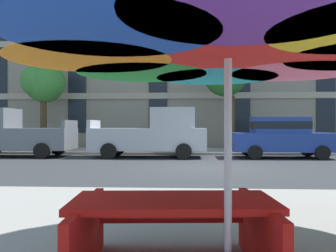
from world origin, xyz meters
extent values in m
plane|color=#2D3033|center=(0.00, 0.00, 0.00)|extent=(120.00, 120.00, 0.00)
cube|color=#9E998E|center=(0.00, 6.80, 0.06)|extent=(56.00, 3.60, 0.12)
cube|color=gray|center=(0.00, 15.00, 9.60)|extent=(39.29, 12.00, 19.20)
cube|color=#9E937F|center=(0.00, 8.96, 3.20)|extent=(38.51, 0.08, 0.36)
cube|color=#9E937F|center=(0.00, 8.96, 6.40)|extent=(38.51, 0.08, 0.36)
cube|color=slate|center=(-8.49, 3.70, 0.82)|extent=(5.10, 1.90, 0.96)
cube|color=slate|center=(-6.02, 3.70, 1.48)|extent=(0.16, 1.75, 0.36)
cylinder|color=black|center=(-6.90, 4.65, 0.34)|extent=(0.68, 0.22, 0.68)
cylinder|color=black|center=(-6.90, 2.75, 0.34)|extent=(0.68, 0.22, 0.68)
cube|color=#A8AAB2|center=(-2.45, 3.70, 0.82)|extent=(5.10, 1.90, 0.96)
cube|color=#A8AAB2|center=(-1.35, 3.70, 1.75)|extent=(1.90, 1.75, 0.90)
cube|color=#A8AAB2|center=(-4.92, 3.70, 1.48)|extent=(0.16, 1.75, 0.36)
cylinder|color=black|center=(-4.03, 2.75, 0.34)|extent=(0.68, 0.22, 0.68)
cylinder|color=black|center=(-4.03, 4.65, 0.34)|extent=(0.68, 0.22, 0.68)
cylinder|color=black|center=(-0.87, 2.75, 0.34)|extent=(0.68, 0.22, 0.68)
cylinder|color=black|center=(-0.87, 4.65, 0.34)|extent=(0.68, 0.22, 0.68)
cube|color=navy|center=(3.45, 3.70, 0.70)|extent=(4.40, 1.76, 0.80)
cube|color=navy|center=(3.30, 3.70, 1.44)|extent=(2.30, 1.55, 0.68)
cube|color=black|center=(3.30, 3.70, 1.44)|extent=(2.32, 1.57, 0.32)
cylinder|color=black|center=(4.82, 4.58, 0.30)|extent=(0.60, 0.22, 0.60)
cylinder|color=black|center=(4.82, 2.82, 0.30)|extent=(0.60, 0.22, 0.60)
cylinder|color=black|center=(2.09, 4.58, 0.30)|extent=(0.60, 0.22, 0.60)
cylinder|color=black|center=(2.09, 2.82, 0.30)|extent=(0.60, 0.22, 0.60)
cylinder|color=#4C3823|center=(-8.71, 7.21, 1.43)|extent=(0.35, 0.35, 2.85)
sphere|color=#387F33|center=(-9.01, 7.17, 3.90)|extent=(1.86, 1.86, 1.86)
sphere|color=#387F33|center=(-8.45, 7.24, 3.82)|extent=(1.90, 1.90, 1.90)
sphere|color=#387F33|center=(-8.96, 7.47, 3.70)|extent=(1.81, 1.81, 1.81)
sphere|color=#387F33|center=(-8.68, 7.34, 3.74)|extent=(2.07, 2.07, 2.07)
cylinder|color=#4C3823|center=(1.60, 6.82, 1.50)|extent=(0.41, 0.41, 3.00)
sphere|color=#236023|center=(1.29, 6.68, 4.10)|extent=(2.31, 2.31, 2.31)
sphere|color=#236023|center=(1.30, 6.74, 4.46)|extent=(1.83, 1.83, 1.83)
cylinder|color=silver|center=(-0.42, -9.00, 1.22)|extent=(0.06, 0.06, 2.43)
cone|color=#E5668C|center=(0.35, -8.23, 2.19)|extent=(1.30, 1.30, 0.49)
cone|color=#199EB2|center=(-0.42, -7.91, 2.19)|extent=(1.30, 1.30, 0.49)
cone|color=green|center=(-1.19, -8.23, 2.19)|extent=(1.30, 1.30, 0.49)
cone|color=orange|center=(-1.50, -9.00, 2.19)|extent=(1.30, 1.30, 0.49)
cone|color=red|center=(-0.42, -9.00, 2.23)|extent=(1.63, 1.63, 0.57)
cube|color=red|center=(-0.86, -8.62, 0.74)|extent=(1.85, 0.92, 0.06)
cube|color=red|center=(-0.90, -8.00, 0.44)|extent=(1.82, 0.40, 0.05)
cube|color=red|center=(-0.08, -8.56, 0.37)|extent=(0.18, 1.40, 0.74)
cube|color=red|center=(-1.63, -8.67, 0.37)|extent=(0.18, 1.40, 0.74)
camera|label=1|loc=(-0.74, -11.71, 1.43)|focal=37.14mm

